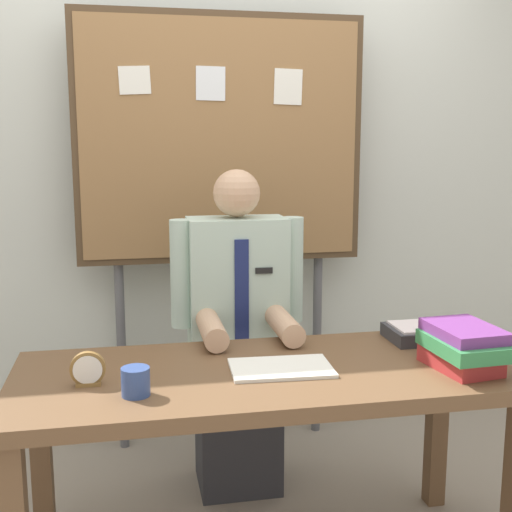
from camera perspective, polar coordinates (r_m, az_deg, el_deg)
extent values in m
cube|color=silver|center=(3.27, -3.55, 7.74)|extent=(6.40, 0.08, 2.70)
cube|color=brown|center=(2.21, 0.89, -10.41)|extent=(1.66, 0.68, 0.05)
cube|color=brown|center=(2.59, -18.21, -16.54)|extent=(0.07, 0.07, 0.68)
cube|color=brown|center=(2.84, 15.49, -14.00)|extent=(0.07, 0.07, 0.68)
cube|color=#2D2D33|center=(2.92, -1.60, -15.46)|extent=(0.34, 0.30, 0.44)
cube|color=#B2CCBC|center=(2.72, -1.66, -4.29)|extent=(0.40, 0.22, 0.73)
sphere|color=tan|center=(2.65, -1.71, 5.52)|extent=(0.19, 0.19, 0.19)
cylinder|color=#B2CCBC|center=(2.65, -6.52, -1.55)|extent=(0.09, 0.09, 0.44)
cylinder|color=#B2CCBC|center=(2.72, 3.18, -1.18)|extent=(0.09, 0.09, 0.44)
cylinder|color=tan|center=(2.46, -3.88, -6.42)|extent=(0.09, 0.30, 0.09)
cylinder|color=tan|center=(2.51, 2.50, -6.08)|extent=(0.09, 0.30, 0.09)
cube|color=navy|center=(2.60, -1.25, -3.72)|extent=(0.06, 0.01, 0.47)
cube|color=black|center=(2.60, 0.70, -1.29)|extent=(0.07, 0.01, 0.02)
cube|color=#4C3823|center=(3.07, -3.07, 10.09)|extent=(1.34, 0.05, 1.14)
cube|color=olive|center=(3.06, -3.04, 10.09)|extent=(1.28, 0.04, 1.08)
cylinder|color=#59595E|center=(3.23, -11.65, -8.37)|extent=(0.04, 0.04, 0.94)
cylinder|color=#59595E|center=(3.35, 5.33, -7.49)|extent=(0.04, 0.04, 0.94)
cube|color=white|center=(3.01, -10.55, 14.86)|extent=(0.14, 0.00, 0.13)
cube|color=white|center=(3.10, 2.82, 14.54)|extent=(0.14, 0.00, 0.16)
cube|color=white|center=(3.04, -3.98, 14.79)|extent=(0.13, 0.00, 0.15)
cube|color=#B22D2D|center=(2.29, 17.39, -8.64)|extent=(0.21, 0.27, 0.06)
cube|color=#337F47|center=(2.27, 17.74, -7.44)|extent=(0.22, 0.30, 0.05)
cube|color=#72337F|center=(2.27, 17.73, -6.26)|extent=(0.21, 0.28, 0.04)
cube|color=white|center=(2.19, 2.20, -9.74)|extent=(0.34, 0.23, 0.01)
cylinder|color=olive|center=(2.10, -14.47, -9.50)|extent=(0.11, 0.02, 0.11)
cylinder|color=white|center=(2.09, -14.49, -9.62)|extent=(0.09, 0.00, 0.09)
cube|color=olive|center=(2.12, -14.41, -10.73)|extent=(0.08, 0.04, 0.01)
cylinder|color=#334C8C|center=(2.00, -10.46, -10.73)|extent=(0.09, 0.09, 0.09)
cube|color=#333338|center=(2.58, 14.31, -6.56)|extent=(0.26, 0.20, 0.05)
cube|color=silver|center=(2.57, 14.33, -5.94)|extent=(0.22, 0.17, 0.01)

